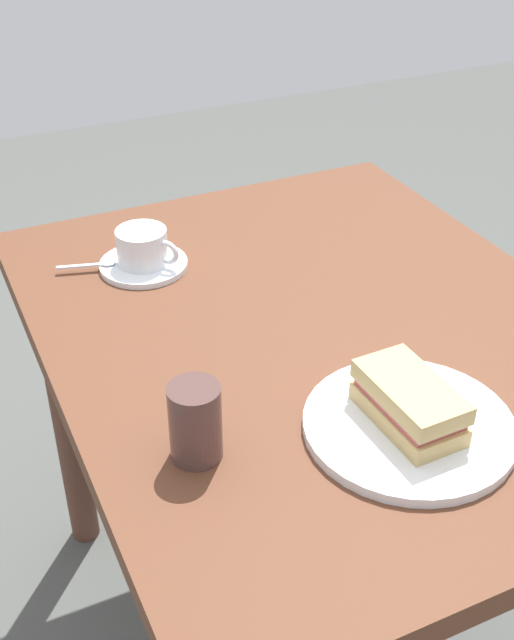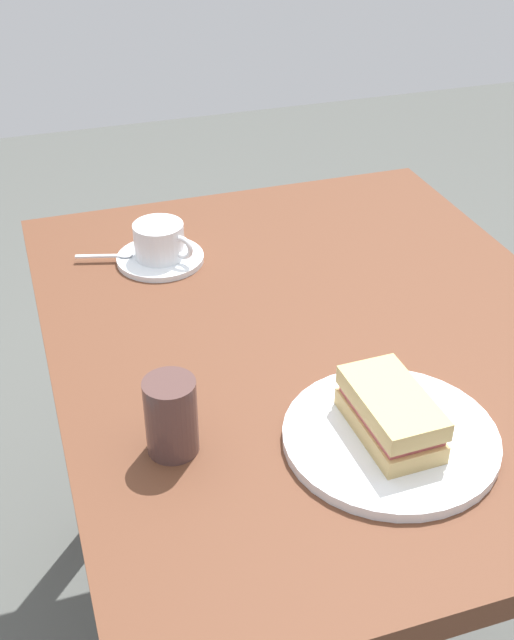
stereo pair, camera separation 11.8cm
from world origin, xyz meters
The scene contains 8 objects.
ground_plane centered at (0.00, 0.00, 0.00)m, with size 6.00×6.00×0.00m, color #4C4E4A.
dining_table centered at (0.00, 0.00, 0.63)m, with size 1.01×0.80×0.74m.
sandwich_plate centered at (0.26, -0.01, 0.75)m, with size 0.27×0.27×0.01m, color silver.
sandwich_front centered at (0.26, -0.02, 0.79)m, with size 0.15×0.08×0.06m.
coffee_saucer centered at (-0.28, -0.19, 0.75)m, with size 0.15×0.15×0.01m, color silver.
coffee_cup centered at (-0.27, -0.19, 0.79)m, with size 0.10×0.09×0.06m.
spoon centered at (-0.30, -0.26, 0.76)m, with size 0.04×0.10×0.01m.
drinking_glass centered at (0.19, -0.27, 0.79)m, with size 0.06×0.06×0.10m, color #4E3531.
Camera 1 is at (0.88, -0.51, 1.43)m, focal length 45.58 mm.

